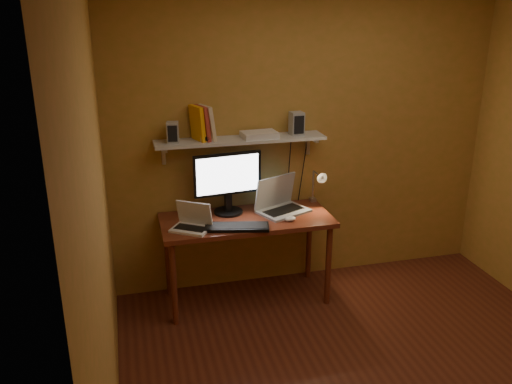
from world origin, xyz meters
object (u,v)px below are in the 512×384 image
object	(u,v)px
wall_shelf	(241,140)
laptop	(280,202)
netbook	(192,222)
monitor	(228,180)
router	(259,135)
keyboard	(237,227)
desk	(247,228)
mouse	(290,219)
desk_lamp	(318,183)
speaker_left	(173,132)
speaker_right	(297,123)
shelf_camera	(207,138)

from	to	relation	value
wall_shelf	laptop	bearing A→B (deg)	-18.00
laptop	netbook	distance (m)	0.79
monitor	router	xyz separation A→B (m)	(0.27, 0.03, 0.36)
laptop	keyboard	world-z (taller)	laptop
keyboard	netbook	bearing A→B (deg)	178.36
desk	mouse	distance (m)	0.38
desk_lamp	keyboard	bearing A→B (deg)	-157.75
speaker_left	keyboard	bearing A→B (deg)	-33.76
desk	speaker_right	world-z (taller)	speaker_right
speaker_left	desk_lamp	bearing A→B (deg)	5.34
keyboard	speaker_left	size ratio (longest dim) A/B	3.03
netbook	speaker_right	distance (m)	1.19
netbook	mouse	world-z (taller)	netbook
router	desk	bearing A→B (deg)	-130.53
desk	laptop	distance (m)	0.36
shelf_camera	wall_shelf	bearing A→B (deg)	10.64
wall_shelf	router	world-z (taller)	router
desk	monitor	size ratio (longest dim) A/B	2.45
netbook	speaker_left	xyz separation A→B (m)	(-0.09, 0.30, 0.65)
wall_shelf	shelf_camera	size ratio (longest dim) A/B	13.29
keyboard	router	xyz separation A→B (m)	(0.28, 0.37, 0.64)
laptop	mouse	xyz separation A→B (m)	(0.02, -0.24, -0.06)
desk	wall_shelf	size ratio (longest dim) A/B	1.00
keyboard	mouse	distance (m)	0.46
laptop	mouse	distance (m)	0.25
shelf_camera	desk	bearing A→B (deg)	-26.31
wall_shelf	shelf_camera	world-z (taller)	shelf_camera
netbook	shelf_camera	xyz separation A→B (m)	(0.17, 0.25, 0.60)
mouse	speaker_left	world-z (taller)	speaker_left
desk	shelf_camera	size ratio (longest dim) A/B	13.29
shelf_camera	mouse	bearing A→B (deg)	-24.93
desk_lamp	speaker_right	size ratio (longest dim) A/B	1.96
monitor	mouse	size ratio (longest dim) A/B	6.02
keyboard	speaker_right	size ratio (longest dim) A/B	2.61
laptop	shelf_camera	size ratio (longest dim) A/B	4.58
speaker_left	speaker_right	world-z (taller)	speaker_right
router	wall_shelf	bearing A→B (deg)	175.11
netbook	speaker_left	world-z (taller)	speaker_left
keyboard	wall_shelf	bearing A→B (deg)	85.14
wall_shelf	desk_lamp	size ratio (longest dim) A/B	3.73
desk_lamp	speaker_left	xyz separation A→B (m)	(-1.21, 0.06, 0.50)
netbook	shelf_camera	world-z (taller)	shelf_camera
netbook	wall_shelf	bearing A→B (deg)	66.52
laptop	shelf_camera	bearing A→B (deg)	151.68
wall_shelf	shelf_camera	bearing A→B (deg)	-169.36
speaker_right	router	world-z (taller)	speaker_right
desk	netbook	bearing A→B (deg)	-166.72
desk	router	world-z (taller)	router
netbook	shelf_camera	distance (m)	0.67
wall_shelf	keyboard	size ratio (longest dim) A/B	2.81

